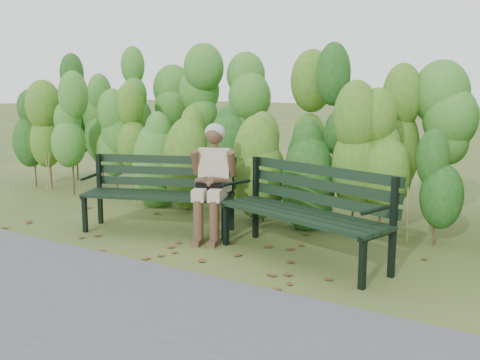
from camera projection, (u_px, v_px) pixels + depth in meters
The scene contains 7 objects.
ground at pixel (224, 247), 6.63m from camera, with size 80.00×80.00×0.00m, color #405425.
footpath at pixel (82, 310), 4.79m from camera, with size 60.00×2.50×0.01m, color #474749.
hedge_band at pixel (296, 129), 7.96m from camera, with size 11.04×1.67×2.42m.
leaf_litter at pixel (224, 251), 6.44m from camera, with size 5.72×2.15×0.01m.
bench_left at pixel (161, 187), 7.32m from camera, with size 2.02×1.27×0.96m.
bench_right at pixel (309, 205), 6.12m from camera, with size 2.14×1.19×1.02m.
seated_woman at pixel (213, 174), 6.95m from camera, with size 0.65×0.88×1.41m.
Camera 1 is at (3.54, -5.32, 1.93)m, focal length 42.00 mm.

